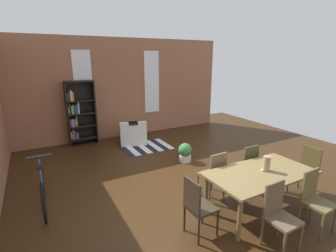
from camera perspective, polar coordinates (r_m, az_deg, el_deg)
name	(u,v)px	position (r m, az deg, el deg)	size (l,w,h in m)	color
ground_plane	(191,192)	(5.26, 5.33, -14.75)	(11.26, 11.26, 0.00)	#37220F
back_wall_brick	(119,89)	(8.60, -11.08, 8.42)	(7.69, 0.12, 3.28)	#9A6244
window_pane_0	(83,86)	(8.24, -18.84, 8.75)	(0.55, 0.02, 2.13)	white
window_pane_1	(152,82)	(8.94, -3.74, 9.98)	(0.55, 0.02, 2.13)	white
dining_table	(260,176)	(4.63, 20.45, -10.75)	(1.88, 0.99, 0.75)	brown
vase_on_table	(267,163)	(4.63, 21.67, -8.00)	(0.12, 0.12, 0.27)	#998466
tealight_candle_0	(262,170)	(4.64, 20.85, -9.46)	(0.04, 0.04, 0.03)	silver
dining_chair_head_left	(198,206)	(3.91, 6.80, -17.66)	(0.42, 0.42, 0.95)	#32281B
dining_chair_near_right	(315,198)	(4.66, 30.65, -14.05)	(0.42, 0.42, 0.95)	brown
dining_chair_near_left	(279,214)	(4.03, 24.10, -17.91)	(0.41, 0.41, 0.95)	brown
dining_chair_far_left	(214,173)	(4.89, 10.50, -10.66)	(0.41, 0.41, 0.95)	brown
dining_chair_far_right	(246,165)	(5.42, 17.51, -8.46)	(0.41, 0.41, 0.95)	#433F27
dining_chair_head_right	(306,169)	(5.69, 29.14, -8.60)	(0.41, 0.41, 0.95)	#473D1C
bookshelf_tall	(79,113)	(8.13, -19.73, 2.86)	(0.85, 0.34, 1.98)	black
armchair_white	(133,134)	(8.01, -8.04, -1.92)	(0.99, 0.99, 0.75)	white
bicycle_second	(43,188)	(5.20, -26.80, -12.57)	(0.44, 1.69, 0.89)	black
potted_plant_by_shelf	(185,152)	(6.56, 3.93, -6.02)	(0.35, 0.35, 0.49)	silver
striped_rug	(146,147)	(7.67, -5.13, -4.79)	(1.45, 1.08, 0.01)	#1E1E33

